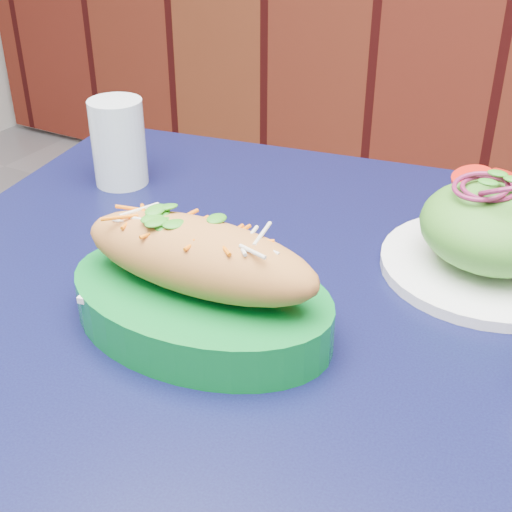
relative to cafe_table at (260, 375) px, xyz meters
The scene contains 4 objects.
cafe_table is the anchor object (origin of this frame).
banh_mi_basket 0.15m from the cafe_table, 118.50° to the right, with size 0.26×0.18×0.12m.
salad_plate 0.28m from the cafe_table, 44.86° to the left, with size 0.22×0.22×0.11m.
water_glass 0.37m from the cafe_table, 151.75° to the left, with size 0.07×0.07×0.11m, color silver.
Camera 1 is at (0.00, 0.82, 1.15)m, focal length 50.00 mm.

